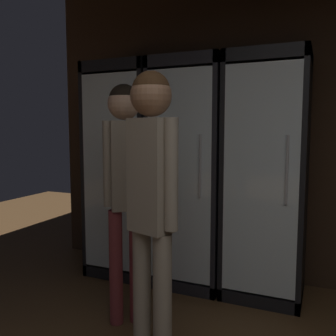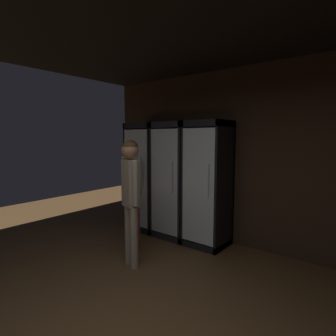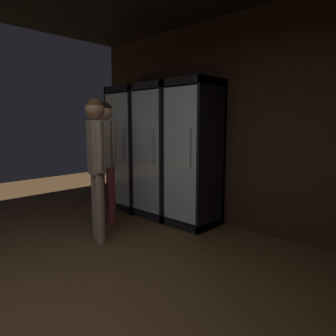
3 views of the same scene
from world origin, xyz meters
TOP-DOWN VIEW (x-y plane):
  - wall_back at (0.00, 3.03)m, footprint 6.00×0.06m
  - ceiling_panel at (0.00, 1.00)m, footprint 6.00×8.00m
  - cooler_far_left at (-2.08, 2.73)m, footprint 0.63×0.61m
  - cooler_left at (-1.43, 2.73)m, footprint 0.63×0.61m
  - cooler_center at (-0.78, 2.73)m, footprint 0.63×0.61m
  - shopper_near at (-1.60, 1.83)m, footprint 0.25×0.23m
  - shopper_far at (-1.20, 1.42)m, footprint 0.34×0.22m

SIDE VIEW (x-z plane):
  - cooler_center at x=-0.78m, z-range -0.02..1.96m
  - cooler_left at x=-1.43m, z-range -0.02..1.96m
  - cooler_far_left at x=-2.08m, z-range -0.01..1.97m
  - shopper_far at x=-1.20m, z-range 0.22..1.91m
  - shopper_near at x=-1.60m, z-range 0.25..1.94m
  - wall_back at x=0.00m, z-range 0.00..2.80m
  - ceiling_panel at x=0.00m, z-range 2.80..2.86m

